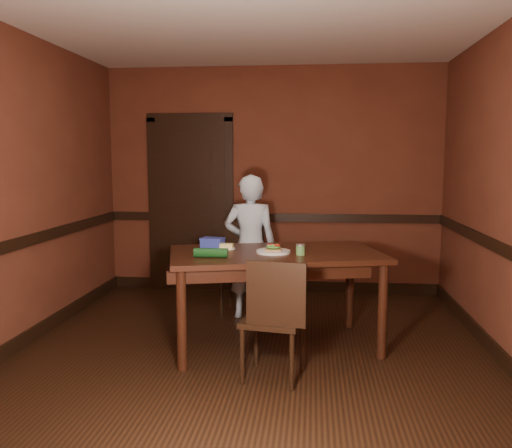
% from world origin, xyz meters
% --- Properties ---
extents(floor, '(4.00, 4.50, 0.01)m').
position_xyz_m(floor, '(0.00, 0.00, 0.00)').
color(floor, black).
rests_on(floor, ground).
extents(ceiling, '(4.00, 4.50, 0.01)m').
position_xyz_m(ceiling, '(0.00, 0.00, 2.70)').
color(ceiling, beige).
rests_on(ceiling, ground).
extents(wall_back, '(4.00, 0.02, 2.70)m').
position_xyz_m(wall_back, '(0.00, 2.25, 1.35)').
color(wall_back, '#5B2B1B').
rests_on(wall_back, ground).
extents(wall_front, '(4.00, 0.02, 2.70)m').
position_xyz_m(wall_front, '(0.00, -2.25, 1.35)').
color(wall_front, '#5B2B1B').
rests_on(wall_front, ground).
extents(wall_left, '(0.02, 4.50, 2.70)m').
position_xyz_m(wall_left, '(-2.00, 0.00, 1.35)').
color(wall_left, '#5B2B1B').
rests_on(wall_left, ground).
extents(dado_back, '(4.00, 0.03, 0.10)m').
position_xyz_m(dado_back, '(0.00, 2.23, 0.90)').
color(dado_back, black).
rests_on(dado_back, ground).
extents(dado_left, '(0.03, 4.50, 0.10)m').
position_xyz_m(dado_left, '(-1.99, 0.00, 0.90)').
color(dado_left, black).
rests_on(dado_left, ground).
extents(dado_right, '(0.03, 4.50, 0.10)m').
position_xyz_m(dado_right, '(1.99, 0.00, 0.90)').
color(dado_right, black).
rests_on(dado_right, ground).
extents(baseboard_back, '(4.00, 0.03, 0.12)m').
position_xyz_m(baseboard_back, '(0.00, 2.23, 0.06)').
color(baseboard_back, black).
rests_on(baseboard_back, ground).
extents(baseboard_left, '(0.03, 4.50, 0.12)m').
position_xyz_m(baseboard_left, '(-1.99, 0.00, 0.06)').
color(baseboard_left, black).
rests_on(baseboard_left, ground).
extents(baseboard_right, '(0.03, 4.50, 0.12)m').
position_xyz_m(baseboard_right, '(1.99, 0.00, 0.06)').
color(baseboard_right, black).
rests_on(baseboard_right, ground).
extents(door, '(1.05, 0.07, 2.20)m').
position_xyz_m(door, '(-1.00, 2.22, 1.09)').
color(door, black).
rests_on(door, ground).
extents(dining_table, '(1.96, 1.40, 0.83)m').
position_xyz_m(dining_table, '(0.18, 0.25, 0.41)').
color(dining_table, black).
rests_on(dining_table, floor).
extents(chair_far, '(0.48, 0.48, 0.94)m').
position_xyz_m(chair_far, '(-0.22, 1.21, 0.47)').
color(chair_far, black).
rests_on(chair_far, floor).
extents(chair_near, '(0.49, 0.49, 0.91)m').
position_xyz_m(chair_near, '(0.21, -0.42, 0.45)').
color(chair_near, black).
rests_on(chair_near, floor).
extents(person, '(0.55, 0.37, 1.45)m').
position_xyz_m(person, '(-0.14, 1.10, 0.73)').
color(person, silver).
rests_on(person, floor).
extents(sandwich_plate, '(0.29, 0.29, 0.07)m').
position_xyz_m(sandwich_plate, '(0.16, 0.20, 0.85)').
color(sandwich_plate, white).
rests_on(sandwich_plate, dining_table).
extents(sauce_jar, '(0.08, 0.08, 0.09)m').
position_xyz_m(sauce_jar, '(0.39, 0.12, 0.87)').
color(sauce_jar, '#4E8342').
rests_on(sauce_jar, dining_table).
extents(cheese_saucer, '(0.15, 0.15, 0.05)m').
position_xyz_m(cheese_saucer, '(-0.26, 0.35, 0.85)').
color(cheese_saucer, white).
rests_on(cheese_saucer, dining_table).
extents(food_tub, '(0.22, 0.17, 0.08)m').
position_xyz_m(food_tub, '(-0.40, 0.43, 0.87)').
color(food_tub, '#3343B6').
rests_on(food_tub, dining_table).
extents(wrapped_veg, '(0.27, 0.08, 0.08)m').
position_xyz_m(wrapped_veg, '(-0.32, -0.07, 0.86)').
color(wrapped_veg, '#113A15').
rests_on(wrapped_veg, dining_table).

